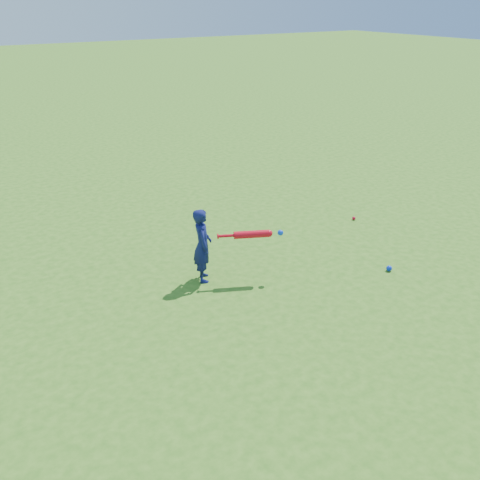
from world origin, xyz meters
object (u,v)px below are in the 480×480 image
(child, at_px, (202,245))
(bat_swing, at_px, (254,234))
(ground_ball_red, at_px, (354,218))
(ground_ball_blue, at_px, (389,268))

(child, bearing_deg, bat_swing, -95.89)
(ground_ball_red, bearing_deg, ground_ball_blue, -118.16)
(ground_ball_red, bearing_deg, bat_swing, -162.73)
(ground_ball_blue, xyz_separation_m, bat_swing, (-1.70, 0.84, 0.61))
(ground_ball_blue, height_order, bat_swing, bat_swing)
(child, distance_m, ground_ball_blue, 2.63)
(child, relative_size, ground_ball_red, 16.85)
(ground_ball_blue, distance_m, bat_swing, 2.00)
(ground_ball_red, height_order, bat_swing, bat_swing)
(child, height_order, bat_swing, child)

